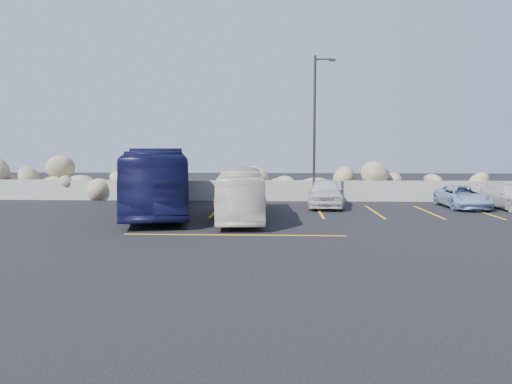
{
  "coord_description": "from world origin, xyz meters",
  "views": [
    {
      "loc": [
        0.56,
        -17.45,
        3.13
      ],
      "look_at": [
        -0.39,
        4.0,
        1.22
      ],
      "focal_mm": 35.0,
      "sensor_mm": 36.0,
      "label": 1
    }
  ],
  "objects_px": {
    "vintage_bus": "(241,194)",
    "car_c": "(512,197)",
    "lamppost": "(315,126)",
    "car_a": "(325,193)",
    "car_d": "(463,197)",
    "tour_coach": "(159,181)"
  },
  "relations": [
    {
      "from": "vintage_bus",
      "to": "car_c",
      "type": "relative_size",
      "value": 1.8
    },
    {
      "from": "lamppost",
      "to": "car_a",
      "type": "xyz_separation_m",
      "value": [
        0.52,
        -0.61,
        -3.53
      ]
    },
    {
      "from": "car_a",
      "to": "car_d",
      "type": "bearing_deg",
      "value": 3.55
    },
    {
      "from": "car_a",
      "to": "car_c",
      "type": "distance_m",
      "value": 9.4
    },
    {
      "from": "lamppost",
      "to": "car_d",
      "type": "bearing_deg",
      "value": -5.28
    },
    {
      "from": "tour_coach",
      "to": "car_c",
      "type": "xyz_separation_m",
      "value": [
        17.61,
        2.22,
        -0.91
      ]
    },
    {
      "from": "tour_coach",
      "to": "car_d",
      "type": "bearing_deg",
      "value": -1.51
    },
    {
      "from": "lamppost",
      "to": "vintage_bus",
      "type": "relative_size",
      "value": 1.01
    },
    {
      "from": "lamppost",
      "to": "car_d",
      "type": "height_order",
      "value": "lamppost"
    },
    {
      "from": "tour_coach",
      "to": "vintage_bus",
      "type": "bearing_deg",
      "value": -33.74
    },
    {
      "from": "vintage_bus",
      "to": "car_d",
      "type": "relative_size",
      "value": 1.88
    },
    {
      "from": "lamppost",
      "to": "vintage_bus",
      "type": "height_order",
      "value": "lamppost"
    },
    {
      "from": "car_c",
      "to": "lamppost",
      "type": "bearing_deg",
      "value": 168.0
    },
    {
      "from": "lamppost",
      "to": "car_a",
      "type": "relative_size",
      "value": 1.78
    },
    {
      "from": "lamppost",
      "to": "car_c",
      "type": "distance_m",
      "value": 10.62
    },
    {
      "from": "vintage_bus",
      "to": "car_d",
      "type": "bearing_deg",
      "value": 17.3
    },
    {
      "from": "tour_coach",
      "to": "car_a",
      "type": "xyz_separation_m",
      "value": [
        8.22,
        2.77,
        -0.79
      ]
    },
    {
      "from": "vintage_bus",
      "to": "tour_coach",
      "type": "height_order",
      "value": "tour_coach"
    },
    {
      "from": "lamppost",
      "to": "vintage_bus",
      "type": "distance_m",
      "value": 6.99
    },
    {
      "from": "car_d",
      "to": "vintage_bus",
      "type": "bearing_deg",
      "value": -158.88
    },
    {
      "from": "lamppost",
      "to": "car_a",
      "type": "distance_m",
      "value": 3.62
    },
    {
      "from": "tour_coach",
      "to": "car_c",
      "type": "height_order",
      "value": "tour_coach"
    }
  ]
}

